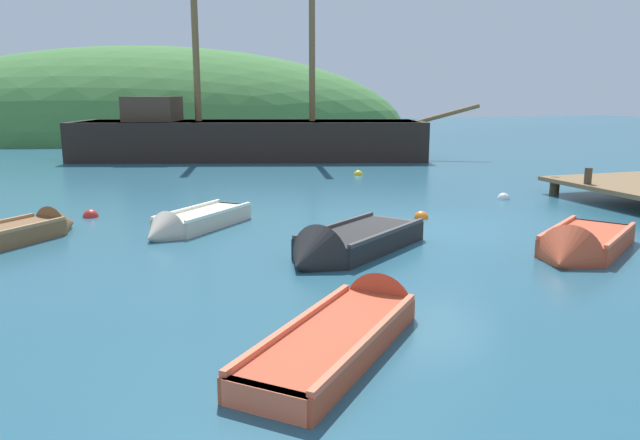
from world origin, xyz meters
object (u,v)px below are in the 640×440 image
at_px(sailing_ship, 247,145).
at_px(buoy_yellow, 358,175).
at_px(buoy_red, 91,217).
at_px(buoy_orange, 421,218).
at_px(buoy_white, 503,199).
at_px(rowboat_portside, 19,235).
at_px(rowboat_outer_right, 580,249).
at_px(rowboat_outer_left, 191,225).
at_px(rowboat_center, 345,248).
at_px(rowboat_far, 353,329).

xyz_separation_m(sailing_ship, buoy_yellow, (2.78, -7.05, -0.62)).
relative_size(buoy_red, buoy_orange, 1.08).
xyz_separation_m(buoy_yellow, buoy_white, (2.04, -6.21, 0.00)).
relative_size(rowboat_portside, rowboat_outer_right, 0.95).
relative_size(rowboat_outer_left, rowboat_center, 0.82).
height_order(rowboat_outer_left, buoy_orange, rowboat_outer_left).
xyz_separation_m(rowboat_center, buoy_orange, (2.96, 2.69, -0.13)).
bearing_deg(rowboat_portside, buoy_orange, -50.76).
height_order(sailing_ship, rowboat_outer_right, sailing_ship).
xyz_separation_m(rowboat_far, rowboat_outer_left, (-1.27, 6.68, 0.03)).
bearing_deg(buoy_red, buoy_orange, -18.77).
bearing_deg(buoy_white, rowboat_portside, -174.06).
bearing_deg(rowboat_outer_left, rowboat_portside, -47.93).
bearing_deg(rowboat_portside, rowboat_outer_left, -49.49).
distance_m(sailing_ship, buoy_orange, 15.08).
height_order(rowboat_center, buoy_orange, rowboat_center).
bearing_deg(rowboat_portside, rowboat_far, -102.88).
bearing_deg(rowboat_center, buoy_white, 177.57).
distance_m(sailing_ship, buoy_yellow, 7.61).
bearing_deg(buoy_orange, buoy_red, 161.23).
height_order(rowboat_portside, buoy_yellow, rowboat_portside).
distance_m(rowboat_outer_left, buoy_orange, 5.46).
height_order(rowboat_far, buoy_orange, rowboat_far).
xyz_separation_m(rowboat_center, buoy_yellow, (4.44, 10.64, -0.13)).
bearing_deg(buoy_orange, buoy_yellow, 79.46).
height_order(rowboat_outer_left, buoy_yellow, rowboat_outer_left).
relative_size(rowboat_outer_left, rowboat_outer_right, 0.90).
height_order(rowboat_center, buoy_yellow, rowboat_center).
relative_size(rowboat_center, buoy_white, 9.90).
bearing_deg(rowboat_center, rowboat_far, 34.55).
height_order(rowboat_outer_left, buoy_red, rowboat_outer_left).
bearing_deg(rowboat_portside, rowboat_center, -75.62).
xyz_separation_m(sailing_ship, rowboat_outer_right, (2.52, -19.02, -0.51)).
bearing_deg(buoy_orange, rowboat_portside, 177.10).
relative_size(rowboat_outer_right, buoy_white, 9.02).
distance_m(sailing_ship, buoy_red, 13.95).
relative_size(rowboat_outer_left, rowboat_portside, 0.95).
height_order(rowboat_outer_right, buoy_white, rowboat_outer_right).
relative_size(rowboat_far, rowboat_portside, 1.12).
height_order(rowboat_far, buoy_white, rowboat_far).
distance_m(sailing_ship, buoy_white, 14.12).
height_order(buoy_yellow, buoy_orange, buoy_yellow).
bearing_deg(buoy_white, rowboat_center, -145.57).
bearing_deg(rowboat_far, buoy_red, 64.93).
height_order(sailing_ship, rowboat_center, sailing_ship).
distance_m(rowboat_portside, buoy_yellow, 12.83).
relative_size(rowboat_far, buoy_white, 9.58).
bearing_deg(rowboat_outer_right, buoy_red, -71.93).
height_order(sailing_ship, rowboat_portside, sailing_ship).
bearing_deg(rowboat_portside, buoy_yellow, -12.08).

